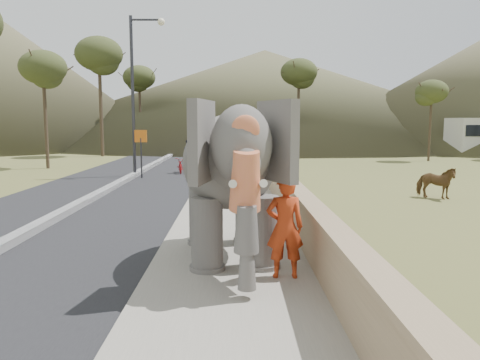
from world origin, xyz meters
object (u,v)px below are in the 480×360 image
lamppost (139,80)px  cow (436,183)px  motorcyclist (185,160)px  elephant_and_man (231,183)px

lamppost → cow: (12.15, -7.07, -4.28)m
cow → motorcyclist: bearing=84.2°
lamppost → motorcyclist: bearing=35.0°
elephant_and_man → motorcyclist: elephant_and_man is taller
cow → motorcyclist: size_ratio=0.76×
cow → lamppost: bearing=94.4°
cow → elephant_and_man: 10.75m
cow → elephant_and_man: bearing=170.5°
elephant_and_man → cow: bearing=45.9°
motorcyclist → cow: bearing=-40.3°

